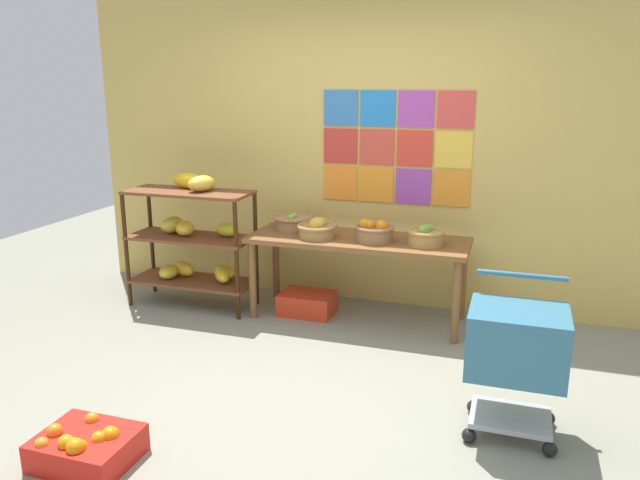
{
  "coord_description": "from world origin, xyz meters",
  "views": [
    {
      "loc": [
        1.29,
        -3.32,
        1.93
      ],
      "look_at": [
        -0.05,
        0.8,
        0.79
      ],
      "focal_mm": 34.47,
      "sensor_mm": 36.0,
      "label": 1
    }
  ],
  "objects_px": {
    "fruit_basket_back_right": "(375,231)",
    "shopping_cart": "(516,347)",
    "banana_shelf_unit": "(194,236)",
    "orange_crate_foreground": "(86,447)",
    "produce_crate_under_table": "(307,303)",
    "fruit_basket_left": "(293,221)",
    "display_table": "(358,247)",
    "fruit_basket_centre": "(425,235)",
    "fruit_basket_right": "(317,228)"
  },
  "relations": [
    {
      "from": "orange_crate_foreground",
      "to": "shopping_cart",
      "type": "bearing_deg",
      "value": 24.86
    },
    {
      "from": "fruit_basket_left",
      "to": "orange_crate_foreground",
      "type": "xyz_separation_m",
      "value": [
        -0.21,
        -2.5,
        -0.66
      ]
    },
    {
      "from": "fruit_basket_centre",
      "to": "produce_crate_under_table",
      "type": "distance_m",
      "value": 1.18
    },
    {
      "from": "shopping_cart",
      "to": "fruit_basket_left",
      "type": "bearing_deg",
      "value": 126.38
    },
    {
      "from": "banana_shelf_unit",
      "to": "fruit_basket_left",
      "type": "bearing_deg",
      "value": 16.96
    },
    {
      "from": "banana_shelf_unit",
      "to": "orange_crate_foreground",
      "type": "relative_size",
      "value": 2.36
    },
    {
      "from": "display_table",
      "to": "fruit_basket_left",
      "type": "distance_m",
      "value": 0.64
    },
    {
      "from": "fruit_basket_back_right",
      "to": "fruit_basket_left",
      "type": "relative_size",
      "value": 0.9
    },
    {
      "from": "display_table",
      "to": "fruit_basket_centre",
      "type": "bearing_deg",
      "value": -4.98
    },
    {
      "from": "banana_shelf_unit",
      "to": "fruit_basket_back_right",
      "type": "relative_size",
      "value": 3.67
    },
    {
      "from": "banana_shelf_unit",
      "to": "produce_crate_under_table",
      "type": "xyz_separation_m",
      "value": [
        1.01,
        0.07,
        -0.52
      ]
    },
    {
      "from": "banana_shelf_unit",
      "to": "fruit_basket_centre",
      "type": "height_order",
      "value": "banana_shelf_unit"
    },
    {
      "from": "orange_crate_foreground",
      "to": "fruit_basket_back_right",
      "type": "bearing_deg",
      "value": 67.26
    },
    {
      "from": "fruit_basket_back_right",
      "to": "fruit_basket_left",
      "type": "height_order",
      "value": "fruit_basket_back_right"
    },
    {
      "from": "fruit_basket_back_right",
      "to": "orange_crate_foreground",
      "type": "height_order",
      "value": "fruit_basket_back_right"
    },
    {
      "from": "banana_shelf_unit",
      "to": "fruit_basket_right",
      "type": "distance_m",
      "value": 1.12
    },
    {
      "from": "fruit_basket_back_right",
      "to": "shopping_cart",
      "type": "xyz_separation_m",
      "value": [
        1.11,
        -1.35,
        -0.25
      ]
    },
    {
      "from": "display_table",
      "to": "shopping_cart",
      "type": "relative_size",
      "value": 2.03
    },
    {
      "from": "fruit_basket_back_right",
      "to": "produce_crate_under_table",
      "type": "xyz_separation_m",
      "value": [
        -0.57,
        0.02,
        -0.68
      ]
    },
    {
      "from": "banana_shelf_unit",
      "to": "produce_crate_under_table",
      "type": "bearing_deg",
      "value": 4.25
    },
    {
      "from": "orange_crate_foreground",
      "to": "fruit_basket_centre",
      "type": "bearing_deg",
      "value": 59.46
    },
    {
      "from": "produce_crate_under_table",
      "to": "shopping_cart",
      "type": "distance_m",
      "value": 2.21
    },
    {
      "from": "produce_crate_under_table",
      "to": "orange_crate_foreground",
      "type": "xyz_separation_m",
      "value": [
        -0.39,
        -2.33,
        -0.0
      ]
    },
    {
      "from": "produce_crate_under_table",
      "to": "fruit_basket_left",
      "type": "bearing_deg",
      "value": 136.38
    },
    {
      "from": "fruit_basket_centre",
      "to": "fruit_basket_right",
      "type": "bearing_deg",
      "value": -177.87
    },
    {
      "from": "fruit_basket_back_right",
      "to": "fruit_basket_right",
      "type": "relative_size",
      "value": 0.97
    },
    {
      "from": "fruit_basket_left",
      "to": "produce_crate_under_table",
      "type": "height_order",
      "value": "fruit_basket_left"
    },
    {
      "from": "banana_shelf_unit",
      "to": "produce_crate_under_table",
      "type": "height_order",
      "value": "banana_shelf_unit"
    },
    {
      "from": "display_table",
      "to": "produce_crate_under_table",
      "type": "relative_size",
      "value": 3.92
    },
    {
      "from": "fruit_basket_back_right",
      "to": "orange_crate_foreground",
      "type": "distance_m",
      "value": 2.59
    },
    {
      "from": "display_table",
      "to": "fruit_basket_centre",
      "type": "relative_size",
      "value": 6.09
    },
    {
      "from": "fruit_basket_right",
      "to": "shopping_cart",
      "type": "relative_size",
      "value": 0.37
    },
    {
      "from": "fruit_basket_centre",
      "to": "fruit_basket_back_right",
      "type": "bearing_deg",
      "value": -179.1
    },
    {
      "from": "produce_crate_under_table",
      "to": "fruit_basket_right",
      "type": "bearing_deg",
      "value": -24.16
    },
    {
      "from": "produce_crate_under_table",
      "to": "shopping_cart",
      "type": "bearing_deg",
      "value": -39.16
    },
    {
      "from": "fruit_basket_centre",
      "to": "shopping_cart",
      "type": "height_order",
      "value": "shopping_cart"
    },
    {
      "from": "fruit_basket_left",
      "to": "orange_crate_foreground",
      "type": "distance_m",
      "value": 2.6
    },
    {
      "from": "fruit_basket_back_right",
      "to": "banana_shelf_unit",
      "type": "bearing_deg",
      "value": -178.0
    },
    {
      "from": "display_table",
      "to": "fruit_basket_back_right",
      "type": "height_order",
      "value": "fruit_basket_back_right"
    },
    {
      "from": "fruit_basket_left",
      "to": "shopping_cart",
      "type": "relative_size",
      "value": 0.4
    },
    {
      "from": "fruit_basket_left",
      "to": "shopping_cart",
      "type": "distance_m",
      "value": 2.43
    },
    {
      "from": "display_table",
      "to": "fruit_basket_left",
      "type": "bearing_deg",
      "value": 166.9
    },
    {
      "from": "fruit_basket_centre",
      "to": "fruit_basket_left",
      "type": "distance_m",
      "value": 1.17
    },
    {
      "from": "fruit_basket_right",
      "to": "fruit_basket_left",
      "type": "relative_size",
      "value": 0.94
    },
    {
      "from": "fruit_basket_centre",
      "to": "fruit_basket_left",
      "type": "xyz_separation_m",
      "value": [
        -1.16,
        0.19,
        -0.02
      ]
    },
    {
      "from": "display_table",
      "to": "produce_crate_under_table",
      "type": "xyz_separation_m",
      "value": [
        -0.43,
        -0.03,
        -0.52
      ]
    },
    {
      "from": "fruit_basket_right",
      "to": "shopping_cart",
      "type": "xyz_separation_m",
      "value": [
        1.58,
        -1.32,
        -0.24
      ]
    },
    {
      "from": "banana_shelf_unit",
      "to": "fruit_basket_centre",
      "type": "bearing_deg",
      "value": 1.78
    },
    {
      "from": "banana_shelf_unit",
      "to": "display_table",
      "type": "xyz_separation_m",
      "value": [
        1.43,
        0.11,
        -0.01
      ]
    },
    {
      "from": "display_table",
      "to": "orange_crate_foreground",
      "type": "distance_m",
      "value": 2.55
    }
  ]
}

